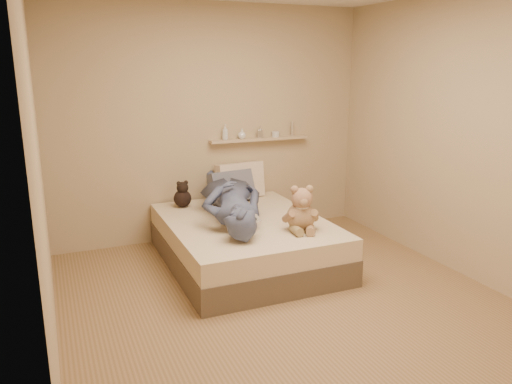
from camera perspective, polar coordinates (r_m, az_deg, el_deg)
name	(u,v)px	position (r m, az deg, el deg)	size (l,w,h in m)	color
room	(289,149)	(3.91, 3.75, 4.94)	(3.80, 3.80, 3.80)	#8D6C49
bed	(245,241)	(5.01, -1.26, -5.67)	(1.50, 1.90, 0.45)	brown
game_console	(251,220)	(4.37, -0.60, -3.22)	(0.21, 0.14, 0.07)	silver
teddy_bear	(301,212)	(4.58, 5.21, -2.31)	(0.35, 0.36, 0.44)	#9F7257
dark_plush	(183,196)	(5.40, -8.40, -0.42)	(0.19, 0.19, 0.29)	black
pillow_cream	(240,180)	(5.72, -1.85, 1.34)	(0.55, 0.16, 0.40)	beige
pillow_grey	(232,187)	(5.55, -2.78, 0.60)	(0.50, 0.14, 0.34)	slate
person	(231,199)	(4.95, -2.92, -0.75)	(0.61, 1.66, 0.40)	#434C6A
wall_shelf	(259,139)	(5.82, 0.40, 6.06)	(1.20, 0.12, 0.03)	tan
shelf_bottles	(250,133)	(5.76, -0.63, 6.80)	(0.91, 0.12, 0.17)	silver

